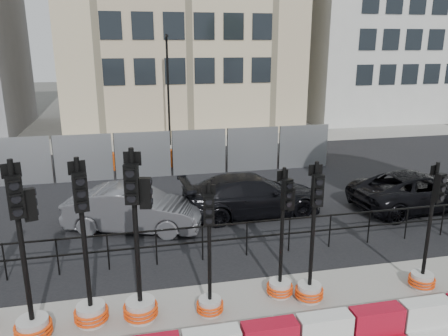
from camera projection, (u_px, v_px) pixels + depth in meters
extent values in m
plane|color=#51514C|center=(211.00, 284.00, 10.43)|extent=(120.00, 120.00, 0.00)
cube|color=black|center=(178.00, 191.00, 16.99)|extent=(40.00, 14.00, 0.03)
cube|color=gray|center=(160.00, 142.00, 25.44)|extent=(40.00, 4.00, 0.02)
cube|color=silver|center=(380.00, 9.00, 32.38)|extent=(12.00, 9.00, 16.00)
cylinder|color=black|center=(5.00, 263.00, 10.42)|extent=(0.04, 0.04, 1.00)
cylinder|color=black|center=(58.00, 258.00, 10.67)|extent=(0.04, 0.04, 1.00)
cylinder|color=black|center=(108.00, 253.00, 10.92)|extent=(0.04, 0.04, 1.00)
cylinder|color=black|center=(156.00, 248.00, 11.17)|extent=(0.04, 0.04, 1.00)
cylinder|color=black|center=(203.00, 244.00, 11.42)|extent=(0.04, 0.04, 1.00)
cylinder|color=black|center=(247.00, 239.00, 11.67)|extent=(0.04, 0.04, 1.00)
cylinder|color=black|center=(289.00, 235.00, 11.91)|extent=(0.04, 0.04, 1.00)
cylinder|color=black|center=(330.00, 231.00, 12.16)|extent=(0.04, 0.04, 1.00)
cylinder|color=black|center=(369.00, 227.00, 12.41)|extent=(0.04, 0.04, 1.00)
cylinder|color=black|center=(406.00, 224.00, 12.66)|extent=(0.04, 0.04, 1.00)
cylinder|color=black|center=(442.00, 220.00, 12.91)|extent=(0.04, 0.04, 1.00)
cube|color=black|center=(202.00, 227.00, 11.28)|extent=(18.00, 0.04, 0.04)
cube|color=black|center=(203.00, 242.00, 11.40)|extent=(18.00, 0.04, 0.04)
cube|color=#9A9DA2|center=(21.00, 162.00, 17.36)|extent=(2.30, 0.05, 2.00)
cube|color=#9A9DA2|center=(84.00, 158.00, 17.85)|extent=(2.30, 0.05, 2.00)
cylinder|color=black|center=(54.00, 160.00, 17.62)|extent=(0.05, 0.05, 2.00)
cube|color=#9A9DA2|center=(143.00, 155.00, 18.35)|extent=(2.30, 0.05, 2.00)
cylinder|color=black|center=(115.00, 157.00, 18.11)|extent=(0.05, 0.05, 2.00)
cube|color=#9A9DA2|center=(199.00, 152.00, 18.85)|extent=(2.30, 0.05, 2.00)
cylinder|color=black|center=(173.00, 154.00, 18.61)|extent=(0.05, 0.05, 2.00)
cube|color=#9A9DA2|center=(253.00, 150.00, 19.34)|extent=(2.30, 0.05, 2.00)
cylinder|color=black|center=(227.00, 151.00, 19.11)|extent=(0.05, 0.05, 2.00)
cube|color=#9A9DA2|center=(303.00, 147.00, 19.84)|extent=(2.30, 0.05, 2.00)
cylinder|color=black|center=(279.00, 148.00, 19.60)|extent=(0.05, 0.05, 2.00)
cube|color=#EC440F|center=(78.00, 164.00, 19.35)|extent=(1.00, 0.40, 0.80)
cube|color=#EC440F|center=(124.00, 161.00, 19.76)|extent=(1.00, 0.40, 0.80)
cube|color=#EC440F|center=(169.00, 159.00, 20.17)|extent=(1.00, 0.40, 0.80)
cube|color=#EC440F|center=(211.00, 156.00, 20.59)|extent=(1.00, 0.40, 0.80)
cube|color=#EC440F|center=(252.00, 154.00, 21.00)|extent=(1.00, 0.40, 0.80)
cube|color=#EC440F|center=(291.00, 152.00, 21.41)|extent=(1.00, 0.40, 0.80)
cylinder|color=black|center=(168.00, 91.00, 23.78)|extent=(0.12, 0.12, 6.00)
cube|color=black|center=(167.00, 36.00, 22.75)|extent=(0.12, 0.50, 0.12)
cube|color=red|center=(270.00, 335.00, 7.76)|extent=(1.00, 0.35, 0.50)
cube|color=white|center=(324.00, 327.00, 7.97)|extent=(1.00, 0.35, 0.50)
cube|color=red|center=(376.00, 320.00, 8.19)|extent=(1.00, 0.35, 0.50)
cube|color=white|center=(423.00, 330.00, 8.52)|extent=(1.00, 0.50, 0.30)
cube|color=white|center=(425.00, 313.00, 8.41)|extent=(1.00, 0.35, 0.50)
cylinder|color=beige|center=(33.00, 329.00, 8.46)|extent=(0.59, 0.59, 0.44)
torus|color=#FF480D|center=(34.00, 333.00, 8.49)|extent=(0.71, 0.71, 0.05)
torus|color=#FF480D|center=(33.00, 329.00, 8.46)|extent=(0.71, 0.71, 0.05)
torus|color=#FF480D|center=(33.00, 325.00, 8.44)|extent=(0.71, 0.71, 0.05)
cylinder|color=black|center=(22.00, 246.00, 7.98)|extent=(0.10, 0.10, 3.30)
cube|color=black|center=(15.00, 197.00, 7.59)|extent=(0.30, 0.23, 0.77)
cylinder|color=black|center=(18.00, 212.00, 7.59)|extent=(0.17, 0.10, 0.16)
cylinder|color=black|center=(16.00, 199.00, 7.52)|extent=(0.17, 0.10, 0.16)
cylinder|color=black|center=(14.00, 186.00, 7.45)|extent=(0.17, 0.10, 0.16)
cube|color=black|center=(11.00, 170.00, 7.64)|extent=(0.32, 0.13, 0.26)
cube|color=black|center=(30.00, 205.00, 7.87)|extent=(0.25, 0.20, 0.60)
cylinder|color=beige|center=(91.00, 314.00, 8.92)|extent=(0.58, 0.58, 0.43)
torus|color=#FF480D|center=(92.00, 318.00, 8.95)|extent=(0.70, 0.70, 0.05)
torus|color=#FF480D|center=(91.00, 314.00, 8.92)|extent=(0.70, 0.70, 0.05)
torus|color=#FF480D|center=(91.00, 310.00, 8.90)|extent=(0.70, 0.70, 0.05)
cylinder|color=black|center=(84.00, 237.00, 8.45)|extent=(0.10, 0.10, 3.22)
cube|color=black|center=(80.00, 192.00, 8.07)|extent=(0.29, 0.21, 0.75)
cylinder|color=black|center=(82.00, 206.00, 8.06)|extent=(0.17, 0.09, 0.16)
cylinder|color=black|center=(81.00, 194.00, 8.00)|extent=(0.17, 0.09, 0.16)
cylinder|color=black|center=(80.00, 181.00, 7.93)|extent=(0.17, 0.09, 0.16)
cube|color=black|center=(77.00, 167.00, 8.12)|extent=(0.32, 0.11, 0.26)
cylinder|color=beige|center=(141.00, 310.00, 9.06)|extent=(0.60, 0.60, 0.45)
torus|color=#FF480D|center=(141.00, 313.00, 9.08)|extent=(0.72, 0.72, 0.06)
torus|color=#FF480D|center=(141.00, 310.00, 9.06)|extent=(0.72, 0.72, 0.06)
torus|color=#FF480D|center=(140.00, 306.00, 9.03)|extent=(0.72, 0.72, 0.06)
cylinder|color=black|center=(136.00, 231.00, 8.56)|extent=(0.10, 0.10, 3.34)
cube|color=black|center=(132.00, 184.00, 8.16)|extent=(0.29, 0.21, 0.78)
cylinder|color=black|center=(132.00, 198.00, 8.14)|extent=(0.17, 0.09, 0.17)
cylinder|color=black|center=(131.00, 186.00, 8.07)|extent=(0.17, 0.09, 0.17)
cylinder|color=black|center=(130.00, 173.00, 8.01)|extent=(0.17, 0.09, 0.17)
cube|color=black|center=(132.00, 159.00, 8.23)|extent=(0.33, 0.10, 0.27)
cube|color=black|center=(145.00, 193.00, 8.35)|extent=(0.25, 0.19, 0.61)
cylinder|color=beige|center=(210.00, 306.00, 9.26)|extent=(0.48, 0.48, 0.36)
torus|color=#FF480D|center=(210.00, 309.00, 9.28)|extent=(0.58, 0.58, 0.04)
torus|color=#FF480D|center=(210.00, 306.00, 9.26)|extent=(0.58, 0.58, 0.04)
torus|color=#FF480D|center=(210.00, 303.00, 9.24)|extent=(0.58, 0.58, 0.04)
cylinder|color=black|center=(209.00, 245.00, 8.86)|extent=(0.08, 0.08, 2.68)
cube|color=black|center=(209.00, 210.00, 8.54)|extent=(0.23, 0.16, 0.63)
cylinder|color=black|center=(209.00, 220.00, 8.52)|extent=(0.14, 0.07, 0.13)
cylinder|color=black|center=(209.00, 211.00, 8.47)|extent=(0.14, 0.07, 0.13)
cylinder|color=black|center=(209.00, 202.00, 8.42)|extent=(0.14, 0.07, 0.13)
cube|color=black|center=(209.00, 190.00, 8.59)|extent=(0.27, 0.08, 0.21)
cylinder|color=beige|center=(280.00, 288.00, 9.92)|extent=(0.50, 0.50, 0.37)
torus|color=#FF480D|center=(280.00, 291.00, 9.94)|extent=(0.60, 0.60, 0.05)
torus|color=#FF480D|center=(280.00, 288.00, 9.92)|extent=(0.60, 0.60, 0.05)
torus|color=#FF480D|center=(280.00, 285.00, 9.90)|extent=(0.60, 0.60, 0.05)
cylinder|color=black|center=(282.00, 228.00, 9.51)|extent=(0.08, 0.08, 2.77)
cube|color=black|center=(287.00, 194.00, 9.19)|extent=(0.25, 0.19, 0.65)
cylinder|color=black|center=(289.00, 204.00, 9.18)|extent=(0.15, 0.09, 0.14)
cylinder|color=black|center=(289.00, 195.00, 9.13)|extent=(0.15, 0.09, 0.14)
cylinder|color=black|center=(289.00, 186.00, 9.07)|extent=(0.15, 0.09, 0.14)
cube|color=black|center=(283.00, 175.00, 9.22)|extent=(0.27, 0.11, 0.22)
cube|color=black|center=(290.00, 199.00, 9.42)|extent=(0.21, 0.17, 0.51)
cylinder|color=beige|center=(309.00, 292.00, 9.75)|extent=(0.53, 0.53, 0.39)
torus|color=#FF480D|center=(309.00, 295.00, 9.77)|extent=(0.63, 0.63, 0.05)
torus|color=#FF480D|center=(309.00, 292.00, 9.75)|extent=(0.63, 0.63, 0.05)
torus|color=#FF480D|center=(309.00, 289.00, 9.73)|extent=(0.63, 0.63, 0.05)
cylinder|color=black|center=(313.00, 228.00, 9.32)|extent=(0.09, 0.09, 2.93)
cube|color=black|center=(317.00, 191.00, 8.97)|extent=(0.24, 0.15, 0.68)
cylinder|color=black|center=(318.00, 202.00, 8.95)|extent=(0.15, 0.06, 0.15)
cylinder|color=black|center=(319.00, 192.00, 8.89)|extent=(0.15, 0.06, 0.15)
cylinder|color=black|center=(319.00, 182.00, 8.83)|extent=(0.15, 0.06, 0.15)
cube|color=black|center=(316.00, 170.00, 9.02)|extent=(0.29, 0.05, 0.23)
cylinder|color=beige|center=(422.00, 281.00, 10.24)|extent=(0.50, 0.50, 0.37)
torus|color=#FF480D|center=(421.00, 283.00, 10.26)|extent=(0.61, 0.61, 0.05)
torus|color=#FF480D|center=(422.00, 281.00, 10.24)|extent=(0.61, 0.61, 0.05)
torus|color=#FF480D|center=(422.00, 278.00, 10.22)|extent=(0.61, 0.61, 0.05)
cylinder|color=black|center=(430.00, 222.00, 9.83)|extent=(0.08, 0.08, 2.79)
cube|color=black|center=(440.00, 188.00, 9.50)|extent=(0.25, 0.20, 0.65)
cylinder|color=black|center=(441.00, 198.00, 9.50)|extent=(0.15, 0.09, 0.14)
cylinder|color=black|center=(443.00, 189.00, 9.44)|extent=(0.15, 0.09, 0.14)
cylinder|color=black|center=(444.00, 180.00, 9.39)|extent=(0.15, 0.09, 0.14)
cube|color=black|center=(435.00, 170.00, 9.54)|extent=(0.27, 0.12, 0.22)
imported|color=#525358|center=(134.00, 209.00, 13.30)|extent=(3.90, 4.99, 1.36)
imported|color=black|center=(251.00, 195.00, 14.54)|extent=(2.52, 4.97, 1.37)
imported|color=black|center=(417.00, 190.00, 15.06)|extent=(3.25, 5.20, 1.31)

